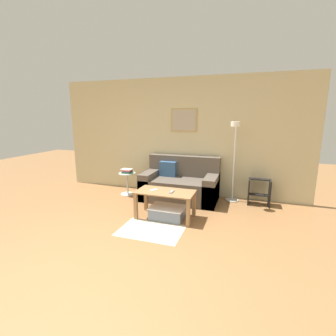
% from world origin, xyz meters
% --- Properties ---
extents(ground_plane, '(16.00, 16.00, 0.00)m').
position_xyz_m(ground_plane, '(0.00, 0.00, 0.00)').
color(ground_plane, olive).
extents(wall_back, '(5.60, 0.09, 2.55)m').
position_xyz_m(wall_back, '(0.00, 3.05, 1.28)').
color(wall_back, '#C6BC93').
rests_on(wall_back, ground_plane).
extents(area_rug, '(0.98, 0.69, 0.01)m').
position_xyz_m(area_rug, '(0.16, 1.05, 0.00)').
color(area_rug, '#C1B299').
rests_on(area_rug, ground_plane).
extents(couch, '(1.56, 0.85, 0.89)m').
position_xyz_m(couch, '(0.19, 2.61, 0.31)').
color(couch, brown).
rests_on(couch, ground_plane).
extents(coffee_table, '(0.99, 0.51, 0.48)m').
position_xyz_m(coffee_table, '(0.21, 1.58, 0.38)').
color(coffee_table, '#997047').
rests_on(coffee_table, ground_plane).
extents(storage_bin, '(0.59, 0.41, 0.22)m').
position_xyz_m(storage_bin, '(0.26, 1.55, 0.11)').
color(storage_bin, slate).
rests_on(storage_bin, ground_plane).
extents(floor_lamp, '(0.27, 0.54, 1.64)m').
position_xyz_m(floor_lamp, '(1.25, 2.70, 0.98)').
color(floor_lamp, silver).
rests_on(floor_lamp, ground_plane).
extents(side_table, '(0.37, 0.37, 0.50)m').
position_xyz_m(side_table, '(-1.02, 2.53, 0.30)').
color(side_table, silver).
rests_on(side_table, ground_plane).
extents(book_stack, '(0.25, 0.19, 0.10)m').
position_xyz_m(book_stack, '(-1.01, 2.52, 0.54)').
color(book_stack, '#387F4C').
rests_on(book_stack, side_table).
extents(remote_control, '(0.04, 0.15, 0.02)m').
position_xyz_m(remote_control, '(0.34, 1.56, 0.49)').
color(remote_control, '#99999E').
rests_on(remote_control, coffee_table).
extents(cell_phone, '(0.13, 0.15, 0.01)m').
position_xyz_m(cell_phone, '(-0.00, 1.58, 0.48)').
color(cell_phone, silver).
rests_on(cell_phone, coffee_table).
extents(step_stool, '(0.42, 0.29, 0.51)m').
position_xyz_m(step_stool, '(1.77, 2.79, 0.28)').
color(step_stool, black).
rests_on(step_stool, ground_plane).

